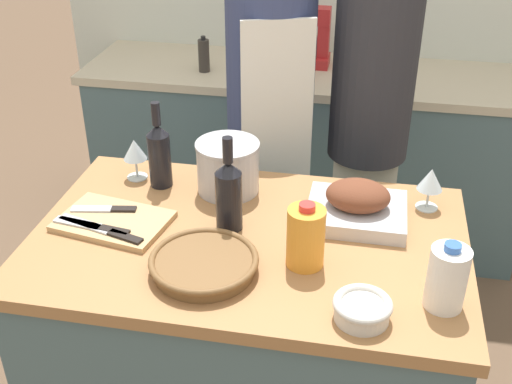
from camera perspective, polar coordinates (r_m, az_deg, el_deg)
The scene contains 21 objects.
kitchen_island at distance 2.14m, azimuth -0.62°, elevation -14.04°, with size 1.25×0.79×0.91m.
back_counter at distance 3.34m, azimuth 4.37°, elevation 3.44°, with size 2.19×0.60×0.90m.
roasting_pan at distance 1.93m, azimuth 8.97°, elevation -1.16°, with size 0.29×0.25×0.13m.
wicker_basket at distance 1.71m, azimuth -4.65°, elevation -6.33°, with size 0.29×0.29×0.05m.
cutting_board at distance 1.95m, azimuth -12.56°, elevation -2.55°, with size 0.35×0.27×0.02m.
stock_pot at distance 2.04m, azimuth -2.52°, elevation 2.24°, with size 0.20×0.20×0.19m.
mixing_bowl at distance 1.58m, azimuth 9.42°, elevation -10.20°, with size 0.14×0.14×0.06m.
juice_jug at distance 1.70m, azimuth 4.44°, elevation -3.99°, with size 0.10×0.10×0.19m.
milk_jug at distance 1.63m, azimuth 16.62°, elevation -7.32°, with size 0.10×0.10×0.18m.
wine_bottle_green at distance 1.83m, azimuth -2.44°, elevation -0.14°, with size 0.08×0.08×0.29m.
wine_bottle_dark at distance 2.08m, azimuth -8.60°, elevation 3.40°, with size 0.07×0.07×0.29m.
wine_glass_left at distance 2.01m, azimuth 15.26°, elevation 0.98°, with size 0.08×0.08×0.13m.
wine_glass_right at distance 2.14m, azimuth -10.73°, elevation 3.63°, with size 0.08×0.08×0.14m.
knife_chef at distance 1.90m, azimuth -13.44°, elevation -3.29°, with size 0.28×0.11×0.01m.
knife_paring at distance 1.99m, azimuth -13.18°, elevation -1.49°, with size 0.20×0.06×0.01m.
knife_bread at distance 1.92m, azimuth -14.19°, elevation -3.00°, with size 0.24×0.06×0.01m.
stand_mixer at distance 3.20m, azimuth 4.90°, elevation 13.16°, with size 0.18×0.14×0.29m.
condiment_bottle_tall at distance 3.01m, azimuth 3.53°, elevation 11.07°, with size 0.06×0.06×0.15m.
condiment_bottle_short at distance 3.13m, azimuth -4.66°, elevation 12.01°, with size 0.05×0.05×0.17m.
person_cook_aproned at distance 2.49m, azimuth 1.27°, elevation 6.08°, with size 0.34×0.36×1.67m.
person_cook_guest at distance 2.48m, azimuth 10.06°, elevation 6.24°, with size 0.30×0.30×1.71m.
Camera 1 is at (0.31, -1.50, 1.96)m, focal length 45.00 mm.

